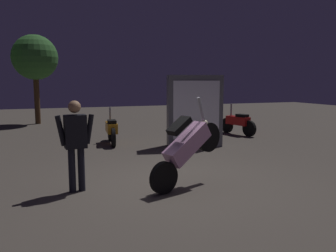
# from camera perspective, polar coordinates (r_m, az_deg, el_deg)

# --- Properties ---
(ground_plane) EXTENTS (40.00, 40.00, 0.00)m
(ground_plane) POSITION_cam_1_polar(r_m,az_deg,el_deg) (6.47, 1.44, -9.59)
(ground_plane) COLOR #4C443D
(motorcycle_pink_foreground) EXTENTS (1.59, 0.68, 1.63)m
(motorcycle_pink_foreground) POSITION_cam_1_polar(r_m,az_deg,el_deg) (6.03, 3.26, -3.58)
(motorcycle_pink_foreground) COLOR black
(motorcycle_pink_foreground) RESTS_ON ground_plane
(motorcycle_red_parked_left) EXTENTS (0.53, 1.63, 1.11)m
(motorcycle_red_parked_left) POSITION_cam_1_polar(r_m,az_deg,el_deg) (12.40, 11.81, 0.57)
(motorcycle_red_parked_left) COLOR black
(motorcycle_red_parked_left) RESTS_ON ground_plane
(motorcycle_orange_parked_right) EXTENTS (0.39, 1.66, 1.11)m
(motorcycle_orange_parked_right) POSITION_cam_1_polar(r_m,az_deg,el_deg) (10.47, -9.60, -0.63)
(motorcycle_orange_parked_right) COLOR black
(motorcycle_orange_parked_right) RESTS_ON ground_plane
(person_rider_beside) EXTENTS (0.66, 0.27, 1.59)m
(person_rider_beside) POSITION_cam_1_polar(r_m,az_deg,el_deg) (5.97, -15.46, -2.02)
(person_rider_beside) COLOR black
(person_rider_beside) RESTS_ON ground_plane
(tree_center_bg) EXTENTS (2.00, 2.00, 3.99)m
(tree_center_bg) POSITION_cam_1_polar(r_m,az_deg,el_deg) (16.38, -21.72, 10.70)
(tree_center_bg) COLOR #4C331E
(tree_center_bg) RESTS_ON ground_plane
(kiosk_billboard) EXTENTS (1.67, 0.86, 2.10)m
(kiosk_billboard) POSITION_cam_1_polar(r_m,az_deg,el_deg) (9.92, 4.54, 2.57)
(kiosk_billboard) COLOR #595960
(kiosk_billboard) RESTS_ON ground_plane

